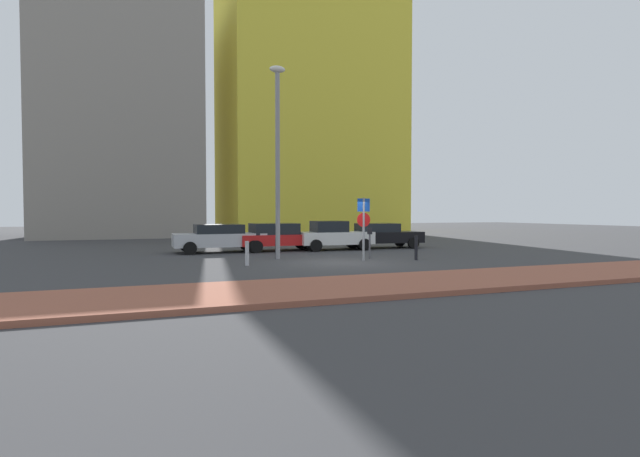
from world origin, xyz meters
The scene contains 14 objects.
ground_plane centered at (0.00, 0.00, 0.00)m, with size 120.00×120.00×0.00m, color #38383A.
sidewalk_brick centered at (0.00, -6.48, 0.07)m, with size 40.00×3.58×0.14m, color #93513D.
parked_car_silver centered at (-3.90, 6.76, 0.77)m, with size 4.57×2.07×1.44m.
parked_car_red centered at (-0.80, 6.71, 0.77)m, with size 4.48×2.13×1.47m.
parked_car_white centered at (2.20, 6.19, 0.79)m, with size 4.11×2.07×1.58m.
parked_car_black centered at (5.23, 6.47, 0.75)m, with size 4.70×2.24×1.42m.
parking_sign_post centered at (1.11, 0.26, 1.68)m, with size 0.60×0.10×2.67m.
parking_meter centered at (1.79, 1.03, 0.89)m, with size 0.18×0.14×1.37m.
street_lamp centered at (-2.03, 2.42, 4.87)m, with size 0.70×0.36×8.45m.
traffic_bollard_near centered at (-2.04, 2.54, 0.47)m, with size 0.14×0.14×0.93m, color black.
traffic_bollard_mid centered at (-3.89, 0.26, 0.47)m, with size 0.15×0.15×0.95m, color #B7B7BC.
traffic_bollard_far centered at (3.41, -0.20, 0.53)m, with size 0.13×0.13×1.05m, color black.
building_colorful_midrise centered at (8.34, 27.94, 14.15)m, with size 16.50×12.39×28.29m, color gold.
building_under_construction centered at (-8.91, 28.24, 9.92)m, with size 12.72×13.78×19.84m, color gray.
Camera 1 is at (-7.93, -18.27, 2.08)m, focal length 27.32 mm.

